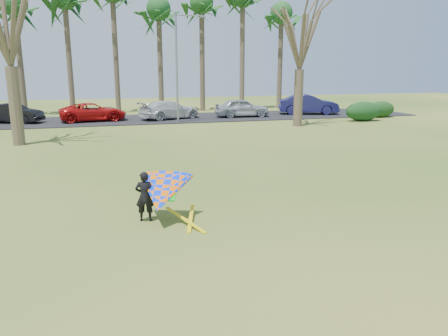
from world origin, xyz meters
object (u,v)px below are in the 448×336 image
object	(u,v)px
bare_tree_left	(5,12)
bare_tree_right	(301,31)
streetlight	(179,63)
car_1	(13,113)
kite_flyer	(161,193)
car_4	(242,108)
car_5	(308,104)
car_2	(93,112)
car_3	(170,110)

from	to	relation	value
bare_tree_left	bare_tree_right	world-z (taller)	bare_tree_left
streetlight	car_1	size ratio (longest dim) A/B	1.83
kite_flyer	car_4	bearing A→B (deg)	67.06
car_1	car_4	world-z (taller)	car_4
bare_tree_right	car_5	bearing A→B (deg)	58.21
bare_tree_right	streetlight	size ratio (longest dim) A/B	1.15
car_2	car_5	size ratio (longest dim) A/B	0.96
car_3	car_5	distance (m)	12.41
bare_tree_left	kite_flyer	size ratio (longest dim) A/B	4.06
bare_tree_right	streetlight	world-z (taller)	bare_tree_right
car_4	car_5	xyz separation A→B (m)	(6.33, 0.44, 0.10)
car_4	kite_flyer	distance (m)	25.65
bare_tree_right	car_5	distance (m)	9.74
car_2	car_5	world-z (taller)	car_5
bare_tree_right	car_1	world-z (taller)	bare_tree_right
bare_tree_right	kite_flyer	xyz separation A→B (m)	(-12.15, -17.32, -5.73)
car_2	kite_flyer	bearing A→B (deg)	177.02
bare_tree_left	car_1	world-z (taller)	bare_tree_left
bare_tree_right	car_1	bearing A→B (deg)	160.63
car_1	car_5	world-z (taller)	car_5
bare_tree_right	car_4	xyz separation A→B (m)	(-2.15, 6.30, -5.74)
streetlight	car_3	xyz separation A→B (m)	(-0.39, 2.48, -3.68)
bare_tree_left	car_3	xyz separation A→B (m)	(9.77, 9.48, -6.13)
kite_flyer	bare_tree_right	bearing A→B (deg)	54.96
car_2	car_3	bearing A→B (deg)	-99.13
car_5	kite_flyer	distance (m)	29.08
car_1	car_4	distance (m)	17.83
car_4	car_3	bearing A→B (deg)	91.21
bare_tree_right	car_4	size ratio (longest dim) A/B	2.06
bare_tree_left	car_1	size ratio (longest dim) A/B	2.21
bare_tree_right	car_3	size ratio (longest dim) A/B	1.84
streetlight	car_2	xyz separation A→B (m)	(-6.34, 2.62, -3.71)
car_5	kite_flyer	xyz separation A→B (m)	(-16.33, -24.07, -0.08)
car_3	car_5	size ratio (longest dim) A/B	0.96
car_4	bare_tree_left	bearing A→B (deg)	123.33
bare_tree_right	car_1	xyz separation A→B (m)	(-19.96, 7.02, -5.78)
bare_tree_left	car_2	bearing A→B (deg)	68.36
car_2	car_5	bearing A→B (deg)	-97.44
bare_tree_right	car_4	bearing A→B (deg)	108.85
bare_tree_left	car_4	world-z (taller)	bare_tree_left
bare_tree_left	car_1	xyz separation A→B (m)	(-1.96, 10.02, -6.13)
car_3	car_4	size ratio (longest dim) A/B	1.12
car_1	car_5	size ratio (longest dim) A/B	0.84
bare_tree_left	car_2	xyz separation A→B (m)	(3.82, 9.62, -6.16)
bare_tree_left	kite_flyer	bearing A→B (deg)	-67.77
car_3	streetlight	bearing A→B (deg)	167.77
car_2	car_1	bearing A→B (deg)	78.22
bare_tree_left	car_2	world-z (taller)	bare_tree_left
car_5	kite_flyer	bearing A→B (deg)	163.52
car_3	kite_flyer	distance (m)	24.13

